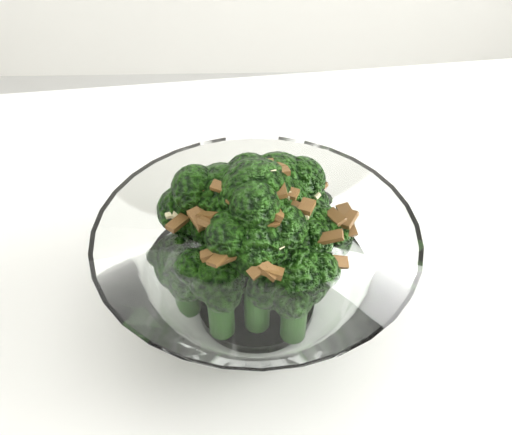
{
  "coord_description": "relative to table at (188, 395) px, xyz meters",
  "views": [
    {
      "loc": [
        0.02,
        -0.33,
        1.11
      ],
      "look_at": [
        0.02,
        -0.05,
        0.85
      ],
      "focal_mm": 40.0,
      "sensor_mm": 36.0,
      "label": 1
    }
  ],
  "objects": [
    {
      "name": "table",
      "position": [
        0.0,
        0.0,
        0.0
      ],
      "size": [
        1.28,
        0.93,
        0.75
      ],
      "color": "white",
      "rests_on": "ground"
    },
    {
      "name": "broccoli_dish",
      "position": [
        0.06,
        0.04,
        0.12
      ],
      "size": [
        0.23,
        0.23,
        0.14
      ],
      "color": "white",
      "rests_on": "table"
    }
  ]
}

